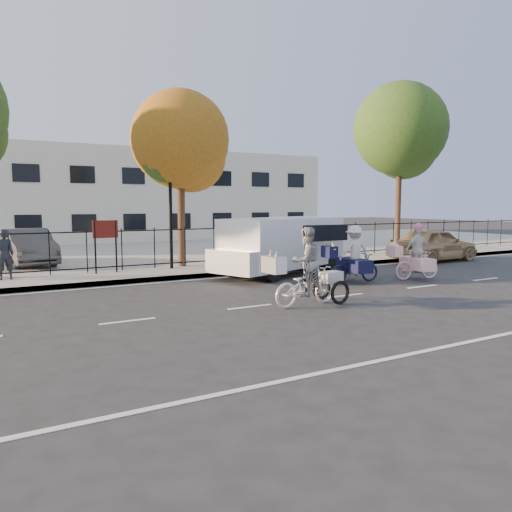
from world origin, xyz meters
TOP-DOWN VIEW (x-y plane):
  - ground at (0.00, 0.00)m, footprint 120.00×120.00m
  - road_markings at (0.00, 0.00)m, footprint 60.00×9.52m
  - curb at (0.00, 5.05)m, footprint 60.00×0.10m
  - sidewalk at (0.00, 6.10)m, footprint 60.00×2.20m
  - parking_lot at (0.00, 15.00)m, footprint 60.00×15.60m
  - iron_fence at (0.00, 7.20)m, footprint 58.00×0.06m
  - building at (0.00, 25.00)m, footprint 34.00×10.00m
  - lamppost at (0.50, 6.80)m, footprint 0.36×0.36m
  - street_sign at (-1.85, 6.80)m, footprint 0.85×0.06m
  - zebra_trike at (1.29, -0.53)m, footprint 2.28×0.89m
  - unicorn_bike at (6.94, 1.12)m, footprint 1.91×1.36m
  - bull_bike at (4.74, 1.71)m, footprint 2.00×1.39m
  - white_van at (3.80, 4.50)m, footprint 6.14×3.65m
  - gold_sedan at (11.68, 4.47)m, footprint 4.44×1.97m
  - pedestrian at (-4.96, 6.80)m, footprint 0.63×0.46m
  - lot_car_c at (-3.89, 10.68)m, footprint 1.79×4.33m
  - lot_car_d at (5.62, 10.46)m, footprint 2.09×4.36m
  - tree_mid at (1.25, 7.37)m, footprint 3.68×3.67m
  - tree_east at (13.43, 8.26)m, footprint 4.70×4.70m

SIDE VIEW (x-z plane):
  - ground at x=0.00m, z-range 0.00..0.00m
  - road_markings at x=0.00m, z-range 0.00..0.01m
  - curb at x=0.00m, z-range 0.00..0.15m
  - sidewalk at x=0.00m, z-range 0.00..0.15m
  - parking_lot at x=0.00m, z-range 0.00..0.15m
  - unicorn_bike at x=6.94m, z-range -0.25..1.64m
  - bull_bike at x=4.74m, z-range -0.18..1.64m
  - gold_sedan at x=11.68m, z-range 0.00..1.48m
  - zebra_trike at x=1.29m, z-range -0.22..1.73m
  - lot_car_c at x=-3.89m, z-range 0.15..1.54m
  - lot_car_d at x=5.62m, z-range 0.15..1.59m
  - iron_fence at x=0.00m, z-range 0.15..1.65m
  - pedestrian at x=-4.96m, z-range 0.15..1.74m
  - white_van at x=3.80m, z-range 0.11..2.12m
  - street_sign at x=-1.85m, z-range 0.52..2.32m
  - building at x=0.00m, z-range 0.00..6.00m
  - lamppost at x=0.50m, z-range 0.95..5.28m
  - tree_mid at x=1.25m, z-range 1.34..8.07m
  - tree_east at x=13.43m, z-range 1.73..10.34m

